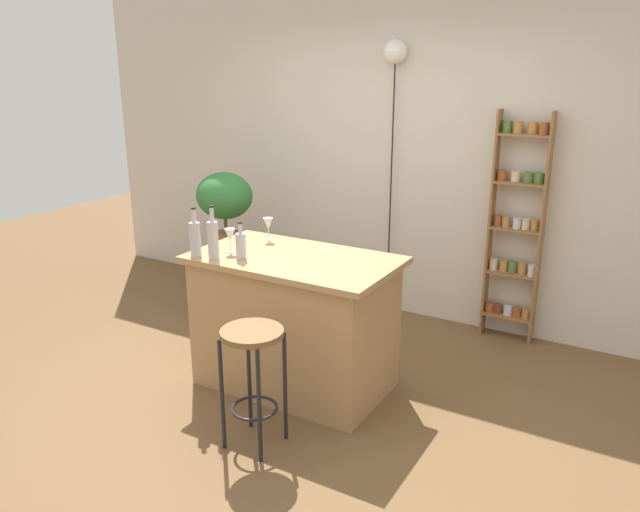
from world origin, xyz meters
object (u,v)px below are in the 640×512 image
(bottle_soda_blue, at_px, (195,238))
(wine_glass_center, at_px, (268,224))
(bottle_olive_oil, at_px, (241,245))
(potted_plant, at_px, (225,206))
(wine_glass_left, at_px, (230,236))
(bar_stool, at_px, (253,360))
(plant_stool, at_px, (228,283))
(spice_shelf, at_px, (516,228))
(pendant_globe_light, at_px, (395,58))
(bottle_sauce_amber, at_px, (213,239))

(bottle_soda_blue, distance_m, wine_glass_center, 0.59)
(bottle_olive_oil, xyz_separation_m, wine_glass_center, (-0.09, 0.44, 0.03))
(potted_plant, height_order, wine_glass_left, potted_plant)
(bar_stool, xyz_separation_m, plant_stool, (-1.48, 1.64, -0.32))
(wine_glass_left, bearing_deg, bottle_olive_oil, -26.34)
(plant_stool, xyz_separation_m, potted_plant, (0.00, -0.00, 0.72))
(bottle_soda_blue, height_order, bottle_olive_oil, bottle_soda_blue)
(plant_stool, bearing_deg, bottle_soda_blue, -58.88)
(bottle_olive_oil, distance_m, wine_glass_left, 0.16)
(bottle_olive_oil, relative_size, wine_glass_left, 1.49)
(potted_plant, xyz_separation_m, wine_glass_center, (0.93, -0.68, 0.10))
(spice_shelf, distance_m, plant_stool, 2.54)
(potted_plant, bearing_deg, bar_stool, -47.88)
(bar_stool, xyz_separation_m, pendant_globe_light, (-0.18, 2.26, 1.63))
(bar_stool, height_order, spice_shelf, spice_shelf)
(bottle_sauce_amber, bearing_deg, bar_stool, -35.21)
(bottle_olive_oil, bearing_deg, wine_glass_center, 101.76)
(bottle_olive_oil, xyz_separation_m, pendant_globe_light, (0.27, 1.74, 1.15))
(potted_plant, relative_size, wine_glass_left, 4.85)
(bar_stool, relative_size, wine_glass_center, 4.40)
(wine_glass_center, xyz_separation_m, pendant_globe_light, (0.36, 1.30, 1.13))
(plant_stool, xyz_separation_m, wine_glass_left, (0.88, -1.05, 0.82))
(spice_shelf, height_order, bottle_olive_oil, spice_shelf)
(plant_stool, height_order, pendant_globe_light, pendant_globe_light)
(spice_shelf, height_order, potted_plant, spice_shelf)
(potted_plant, bearing_deg, spice_shelf, 14.23)
(bar_stool, distance_m, wine_glass_left, 0.97)
(bottle_sauce_amber, bearing_deg, wine_glass_center, 83.49)
(bottle_soda_blue, relative_size, bottle_sauce_amber, 0.94)
(wine_glass_left, xyz_separation_m, wine_glass_center, (0.05, 0.37, 0.00))
(plant_stool, height_order, bottle_olive_oil, bottle_olive_oil)
(wine_glass_left, bearing_deg, potted_plant, 130.14)
(plant_stool, distance_m, bottle_soda_blue, 1.66)
(potted_plant, height_order, wine_glass_center, potted_plant)
(plant_stool, relative_size, wine_glass_center, 2.64)
(bottle_sauce_amber, relative_size, pendant_globe_light, 0.15)
(bottle_olive_oil, bearing_deg, bottle_sauce_amber, -149.63)
(bar_stool, relative_size, spice_shelf, 0.40)
(bottle_sauce_amber, bearing_deg, potted_plant, 125.86)
(spice_shelf, height_order, bottle_sauce_amber, spice_shelf)
(potted_plant, bearing_deg, pendant_globe_light, 25.69)
(bar_stool, xyz_separation_m, wine_glass_center, (-0.54, 0.96, 0.50))
(bar_stool, distance_m, pendant_globe_light, 2.79)
(potted_plant, bearing_deg, bottle_soda_blue, -58.88)
(potted_plant, relative_size, bottle_soda_blue, 2.42)
(bar_stool, xyz_separation_m, bottle_sauce_amber, (-0.61, 0.43, 0.52))
(wine_glass_left, distance_m, pendant_globe_light, 2.06)
(bar_stool, xyz_separation_m, wine_glass_left, (-0.59, 0.59, 0.50))
(wine_glass_center, bearing_deg, potted_plant, 144.04)
(wine_glass_left, distance_m, wine_glass_center, 0.37)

